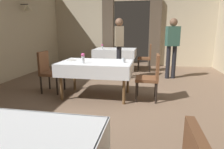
{
  "coord_description": "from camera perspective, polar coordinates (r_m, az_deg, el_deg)",
  "views": [
    {
      "loc": [
        0.68,
        -3.81,
        1.39
      ],
      "look_at": [
        -0.04,
        0.12,
        0.49
      ],
      "focal_mm": 31.43,
      "sensor_mm": 36.0,
      "label": 1
    }
  ],
  "objects": [
    {
      "name": "person_waiter_by_doorway",
      "position": [
        5.64,
        2.06,
        9.01
      ],
      "size": [
        0.31,
        0.41,
        1.72
      ],
      "color": "black",
      "rests_on": "ground"
    },
    {
      "name": "dining_table_far",
      "position": [
        7.0,
        0.92,
        6.76
      ],
      "size": [
        1.45,
        1.03,
        0.75
      ],
      "color": "brown",
      "rests_on": "ground"
    },
    {
      "name": "plate_mid_b",
      "position": [
        4.35,
        -11.76,
        4.1
      ],
      "size": [
        0.21,
        0.21,
        0.01
      ],
      "primitive_type": "cylinder",
      "color": "white",
      "rests_on": "dining_table_mid"
    },
    {
      "name": "plate_far_b",
      "position": [
        7.13,
        -1.18,
        7.65
      ],
      "size": [
        0.19,
        0.19,
        0.01
      ],
      "primitive_type": "cylinder",
      "color": "white",
      "rests_on": "dining_table_far"
    },
    {
      "name": "glass_mid_c",
      "position": [
        3.99,
        3.33,
        4.15
      ],
      "size": [
        0.08,
        0.08,
        0.09
      ],
      "primitive_type": "cylinder",
      "color": "silver",
      "rests_on": "dining_table_mid"
    },
    {
      "name": "person_diner_standing_aside",
      "position": [
        5.93,
        17.1,
        8.65
      ],
      "size": [
        0.41,
        0.31,
        1.72
      ],
      "color": "black",
      "rests_on": "ground"
    },
    {
      "name": "chair_mid_left",
      "position": [
        4.66,
        -17.91,
        1.31
      ],
      "size": [
        0.44,
        0.44,
        0.93
      ],
      "color": "black",
      "rests_on": "ground"
    },
    {
      "name": "ground",
      "position": [
        4.12,
        0.24,
        -7.0
      ],
      "size": [
        10.08,
        10.08,
        0.0
      ],
      "primitive_type": "plane",
      "color": "#7A604C"
    },
    {
      "name": "flower_vase_far",
      "position": [
        6.82,
        -2.87,
        8.16
      ],
      "size": [
        0.07,
        0.07,
        0.18
      ],
      "color": "silver",
      "rests_on": "dining_table_far"
    },
    {
      "name": "chair_far_right",
      "position": [
        6.89,
        10.06,
        5.26
      ],
      "size": [
        0.45,
        0.44,
        0.93
      ],
      "color": "black",
      "rests_on": "ground"
    },
    {
      "name": "dining_table_mid",
      "position": [
        4.12,
        -4.64,
        2.53
      ],
      "size": [
        1.51,
        0.97,
        0.75
      ],
      "color": "brown",
      "rests_on": "ground"
    },
    {
      "name": "chair_mid_right",
      "position": [
        3.98,
        11.3,
        -0.2
      ],
      "size": [
        0.44,
        0.44,
        0.93
      ],
      "color": "black",
      "rests_on": "ground"
    },
    {
      "name": "flower_vase_mid",
      "position": [
        3.92,
        -8.45,
        4.83
      ],
      "size": [
        0.07,
        0.07,
        0.2
      ],
      "color": "silver",
      "rests_on": "dining_table_mid"
    },
    {
      "name": "wall_back",
      "position": [
        8.02,
        5.63,
        13.59
      ],
      "size": [
        6.4,
        0.27,
        3.0
      ],
      "color": "beige",
      "rests_on": "ground"
    }
  ]
}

